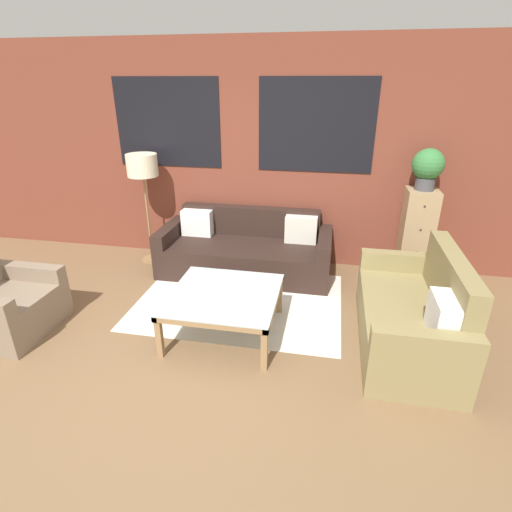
# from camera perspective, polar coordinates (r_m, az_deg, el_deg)

# --- Properties ---
(ground_plane) EXTENTS (16.00, 16.00, 0.00)m
(ground_plane) POSITION_cam_1_polar(r_m,az_deg,el_deg) (3.73, -10.63, -14.82)
(ground_plane) COLOR brown
(wall_back_brick) EXTENTS (8.40, 0.09, 2.80)m
(wall_back_brick) POSITION_cam_1_polar(r_m,az_deg,el_deg) (5.33, -2.22, 14.12)
(wall_back_brick) COLOR brown
(wall_back_brick) RESTS_ON ground_plane
(rug) EXTENTS (2.27, 1.69, 0.00)m
(rug) POSITION_cam_1_polar(r_m,az_deg,el_deg) (4.58, -2.35, -6.36)
(rug) COLOR silver
(rug) RESTS_ON ground_plane
(couch_dark) EXTENTS (2.16, 0.88, 0.78)m
(couch_dark) POSITION_cam_1_polar(r_m,az_deg,el_deg) (5.16, -1.48, 0.67)
(couch_dark) COLOR black
(couch_dark) RESTS_ON ground_plane
(settee_vintage) EXTENTS (0.80, 1.64, 0.92)m
(settee_vintage) POSITION_cam_1_polar(r_m,az_deg,el_deg) (3.99, 21.49, -8.04)
(settee_vintage) COLOR olive
(settee_vintage) RESTS_ON ground_plane
(armchair_corner) EXTENTS (0.80, 0.84, 0.84)m
(armchair_corner) POSITION_cam_1_polar(r_m,az_deg,el_deg) (4.66, -32.33, -5.97)
(armchair_corner) COLOR #84705B
(armchair_corner) RESTS_ON ground_plane
(coffee_table) EXTENTS (1.03, 1.03, 0.44)m
(coffee_table) POSITION_cam_1_polar(r_m,az_deg,el_deg) (3.87, -4.57, -6.08)
(coffee_table) COLOR silver
(coffee_table) RESTS_ON ground_plane
(floor_lamp) EXTENTS (0.39, 0.39, 1.45)m
(floor_lamp) POSITION_cam_1_polar(r_m,az_deg,el_deg) (5.41, -15.89, 11.77)
(floor_lamp) COLOR olive
(floor_lamp) RESTS_ON ground_plane
(drawer_cabinet) EXTENTS (0.36, 0.39, 1.13)m
(drawer_cabinet) POSITION_cam_1_polar(r_m,az_deg,el_deg) (5.26, 21.87, 2.76)
(drawer_cabinet) COLOR tan
(drawer_cabinet) RESTS_ON ground_plane
(potted_plant) EXTENTS (0.36, 0.36, 0.47)m
(potted_plant) POSITION_cam_1_polar(r_m,az_deg,el_deg) (5.04, 23.33, 11.62)
(potted_plant) COLOR #47474C
(potted_plant) RESTS_ON drawer_cabinet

